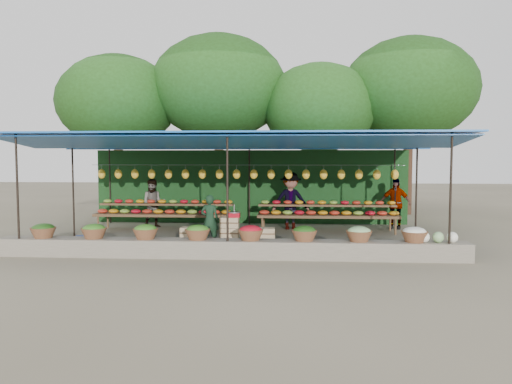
# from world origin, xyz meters

# --- Properties ---
(ground) EXTENTS (60.00, 60.00, 0.00)m
(ground) POSITION_xyz_m (0.00, 0.00, 0.00)
(ground) COLOR brown
(ground) RESTS_ON ground
(stone_curb) EXTENTS (10.60, 0.55, 0.40)m
(stone_curb) POSITION_xyz_m (0.00, -2.75, 0.20)
(stone_curb) COLOR #666052
(stone_curb) RESTS_ON ground
(stall_canopy) EXTENTS (10.80, 6.60, 2.82)m
(stall_canopy) POSITION_xyz_m (0.00, 0.07, 2.68)
(stall_canopy) COLOR black
(stall_canopy) RESTS_ON ground
(produce_baskets) EXTENTS (8.98, 0.58, 0.34)m
(produce_baskets) POSITION_xyz_m (-0.10, -2.75, 0.56)
(produce_baskets) COLOR brown
(produce_baskets) RESTS_ON stone_curb
(netting_backdrop) EXTENTS (10.60, 0.06, 2.50)m
(netting_backdrop) POSITION_xyz_m (0.00, 3.15, 1.25)
(netting_backdrop) COLOR #1B4C20
(netting_backdrop) RESTS_ON ground
(tree_row) EXTENTS (16.51, 5.50, 7.12)m
(tree_row) POSITION_xyz_m (0.50, 6.09, 4.70)
(tree_row) COLOR #341D12
(tree_row) RESTS_ON ground
(fruit_table_left) EXTENTS (4.21, 0.95, 0.93)m
(fruit_table_left) POSITION_xyz_m (-2.49, 1.35, 0.61)
(fruit_table_left) COLOR #543621
(fruit_table_left) RESTS_ON ground
(fruit_table_right) EXTENTS (4.21, 0.95, 0.93)m
(fruit_table_right) POSITION_xyz_m (2.51, 1.35, 0.61)
(fruit_table_right) COLOR #543621
(fruit_table_right) RESTS_ON ground
(crate_counter) EXTENTS (2.35, 0.34, 0.77)m
(crate_counter) POSITION_xyz_m (-0.15, -1.55, 0.31)
(crate_counter) COLOR tan
(crate_counter) RESTS_ON ground
(weighing_scale) EXTENTS (0.30, 0.30, 0.31)m
(weighing_scale) POSITION_xyz_m (-0.00, -1.55, 0.84)
(weighing_scale) COLOR #A90D1A
(weighing_scale) RESTS_ON crate_counter
(vendor_seated) EXTENTS (0.50, 0.35, 1.30)m
(vendor_seated) POSITION_xyz_m (-0.67, -1.22, 0.65)
(vendor_seated) COLOR #17321E
(vendor_seated) RESTS_ON ground
(customer_left) EXTENTS (0.86, 0.73, 1.55)m
(customer_left) POSITION_xyz_m (-3.02, 1.95, 0.78)
(customer_left) COLOR slate
(customer_left) RESTS_ON ground
(customer_mid) EXTENTS (1.24, 0.82, 1.79)m
(customer_mid) POSITION_xyz_m (1.39, 1.82, 0.89)
(customer_mid) COLOR slate
(customer_mid) RESTS_ON ground
(customer_right) EXTENTS (1.02, 0.66, 1.60)m
(customer_right) POSITION_xyz_m (4.69, 2.17, 0.80)
(customer_right) COLOR slate
(customer_right) RESTS_ON ground
(blue_crate_front) EXTENTS (0.54, 0.40, 0.31)m
(blue_crate_front) POSITION_xyz_m (-3.43, -2.27, 0.16)
(blue_crate_front) COLOR navy
(blue_crate_front) RESTS_ON ground
(blue_crate_back) EXTENTS (0.55, 0.45, 0.29)m
(blue_crate_back) POSITION_xyz_m (-3.74, -1.74, 0.15)
(blue_crate_back) COLOR navy
(blue_crate_back) RESTS_ON ground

